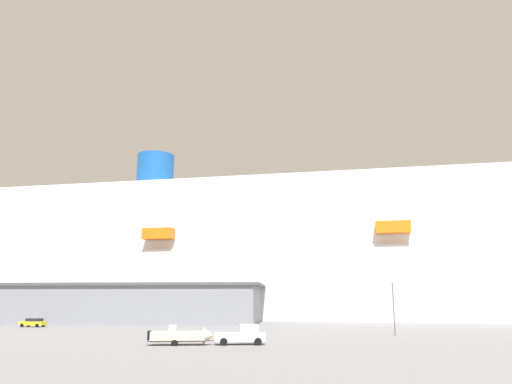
# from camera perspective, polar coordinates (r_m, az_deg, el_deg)

# --- Properties ---
(ground_plane) EXTENTS (600.00, 600.00, 0.00)m
(ground_plane) POSITION_cam_1_polar(r_m,az_deg,el_deg) (112.52, -2.82, -14.73)
(ground_plane) COLOR gray
(cruise_ship) EXTENTS (296.81, 57.60, 53.04)m
(cruise_ship) POSITION_cam_1_polar(r_m,az_deg,el_deg) (138.82, 3.56, -7.68)
(cruise_ship) COLOR white
(cruise_ship) RESTS_ON ground_plane
(terminal_building) EXTENTS (63.19, 28.81, 8.41)m
(terminal_building) POSITION_cam_1_polar(r_m,az_deg,el_deg) (119.14, -14.68, -12.18)
(terminal_building) COLOR gray
(terminal_building) RESTS_ON ground_plane
(pickup_truck) EXTENTS (5.87, 3.05, 2.20)m
(pickup_truck) POSITION_cam_1_polar(r_m,az_deg,el_deg) (57.75, -1.60, -15.98)
(pickup_truck) COLOR silver
(pickup_truck) RESTS_ON ground_plane
(small_boat_on_trailer) EXTENTS (8.15, 3.15, 2.15)m
(small_boat_on_trailer) POSITION_cam_1_polar(r_m,az_deg,el_deg) (57.80, -8.15, -15.94)
(small_boat_on_trailer) COLOR #595960
(small_boat_on_trailer) RESTS_ON ground_plane
(street_lamp) EXTENTS (0.56, 0.56, 7.63)m
(street_lamp) POSITION_cam_1_polar(r_m,az_deg,el_deg) (75.14, 15.37, -11.69)
(street_lamp) COLOR slate
(street_lamp) RESTS_ON ground_plane
(parked_car_yellow_taxi) EXTENTS (4.93, 2.52, 1.58)m
(parked_car_yellow_taxi) POSITION_cam_1_polar(r_m,az_deg,el_deg) (105.48, -24.04, -13.41)
(parked_car_yellow_taxi) COLOR yellow
(parked_car_yellow_taxi) RESTS_ON ground_plane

